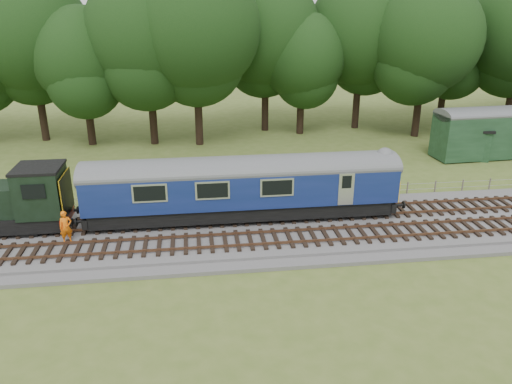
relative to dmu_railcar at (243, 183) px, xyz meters
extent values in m
plane|color=#4D6124|center=(3.61, -1.40, -2.61)|extent=(120.00, 120.00, 0.00)
cube|color=#4C4C4F|center=(3.61, -1.40, -2.43)|extent=(70.00, 7.00, 0.35)
cube|color=brown|center=(3.61, -0.72, -2.12)|extent=(66.50, 0.07, 0.14)
cube|color=brown|center=(3.61, 0.72, -2.12)|extent=(66.50, 0.07, 0.14)
cube|color=brown|center=(3.61, -3.72, -2.12)|extent=(66.50, 0.07, 0.14)
cube|color=brown|center=(3.61, -2.28, -2.12)|extent=(66.50, 0.07, 0.14)
cube|color=black|center=(-0.01, 0.00, -1.55)|extent=(17.46, 2.52, 0.85)
cube|color=#0F1F52|center=(-0.01, 0.00, -0.12)|extent=(18.00, 2.80, 2.05)
cube|color=yellow|center=(9.01, 0.00, -0.50)|extent=(0.06, 2.74, 1.30)
cube|color=black|center=(5.99, 0.00, -1.75)|extent=(2.60, 2.00, 0.55)
cube|color=black|center=(-6.01, 0.00, -1.75)|extent=(2.60, 2.00, 0.55)
cube|color=black|center=(-11.21, 0.00, 0.05)|extent=(2.40, 2.55, 2.60)
cube|color=#A11D0C|center=(-10.03, 0.00, -1.55)|extent=(0.25, 2.60, 0.55)
cube|color=yellow|center=(-9.89, 0.00, -0.15)|extent=(0.06, 2.55, 2.30)
imported|color=orange|center=(-9.68, -1.93, -1.35)|extent=(0.78, 0.67, 1.81)
cube|color=#17331C|center=(20.43, 11.20, -1.37)|extent=(3.78, 3.78, 2.47)
cube|color=black|center=(20.43, 11.20, -0.04)|extent=(4.16, 4.16, 0.20)
camera|label=1|loc=(-2.73, -27.09, 9.92)|focal=35.00mm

